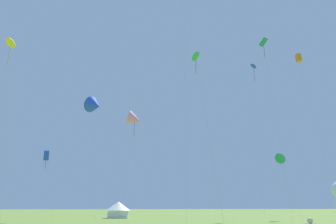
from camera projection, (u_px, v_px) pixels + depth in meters
kite_green_diamond at (264, 45)px, 57.72m from camera, size 1.42×3.51×31.83m
kite_blue_delta at (95, 105)px, 54.99m from camera, size 4.30×4.25×20.48m
kite_blue_parafoil at (253, 66)px, 66.56m from camera, size 2.41×2.94×30.56m
kite_orange_box at (299, 58)px, 57.98m from camera, size 2.78×2.58×28.78m
kite_yellow_parafoil at (11, 43)px, 37.82m from camera, size 2.51×2.53×21.06m
kite_green_parafoil at (196, 57)px, 33.61m from camera, size 2.15×3.49×17.66m
kite_green_delta at (278, 160)px, 53.55m from camera, size 3.20×3.01×10.57m
kite_blue_box at (46, 155)px, 47.96m from camera, size 2.75×1.98×10.30m
kite_red_diamond at (184, 0)px, 50.70m from camera, size 1.44×1.87×36.56m
kite_pink_delta at (135, 119)px, 50.46m from camera, size 3.04×3.21×16.66m
festival_tent_right at (118, 209)px, 57.71m from camera, size 4.40×4.40×2.86m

